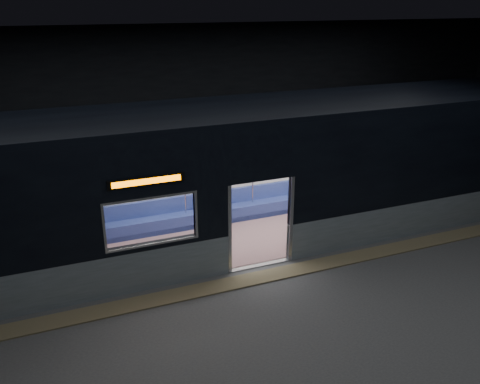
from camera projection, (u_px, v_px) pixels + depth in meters
station_floor at (281, 289)px, 10.58m from camera, size 24.00×14.00×0.01m
station_envelope at (286, 115)px, 9.28m from camera, size 24.00×14.00×5.00m
tactile_strip at (269, 275)px, 11.05m from camera, size 22.80×0.50×0.03m
metro_car at (235, 169)px, 12.13m from camera, size 18.00×3.04×3.35m
passenger at (216, 198)px, 13.33m from camera, size 0.35×0.61×1.27m
handbag at (220, 204)px, 13.21m from camera, size 0.29×0.27×0.13m
transit_map at (317, 156)px, 14.49m from camera, size 0.92×0.03×0.60m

